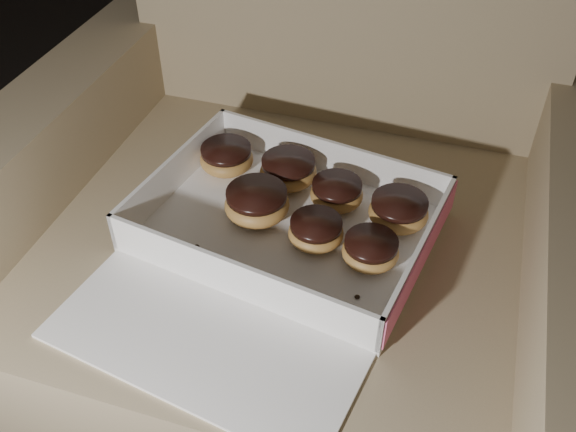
# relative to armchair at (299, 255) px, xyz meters

# --- Properties ---
(armchair) EXTENTS (0.86, 0.73, 0.90)m
(armchair) POSITION_rel_armchair_xyz_m (0.00, 0.00, 0.00)
(armchair) COLOR #856F54
(armchair) RESTS_ON floor
(bakery_box) EXTENTS (0.44, 0.50, 0.06)m
(bakery_box) POSITION_rel_armchair_xyz_m (0.00, -0.11, 0.13)
(bakery_box) COLOR white
(bakery_box) RESTS_ON armchair
(donut_a) EXTENTS (0.08, 0.08, 0.04)m
(donut_a) POSITION_rel_armchair_xyz_m (0.15, -0.02, 0.15)
(donut_a) COLOR #BB8641
(donut_a) RESTS_ON bakery_box
(donut_b) EXTENTS (0.08, 0.08, 0.04)m
(donut_b) POSITION_rel_armchair_xyz_m (-0.12, 0.02, 0.15)
(donut_b) COLOR #BB8641
(donut_b) RESTS_ON bakery_box
(donut_c) EXTENTS (0.07, 0.07, 0.04)m
(donut_c) POSITION_rel_armchair_xyz_m (0.05, -0.09, 0.15)
(donut_c) COLOR #BB8641
(donut_c) RESTS_ON bakery_box
(donut_d) EXTENTS (0.08, 0.08, 0.04)m
(donut_d) POSITION_rel_armchair_xyz_m (0.06, -0.01, 0.15)
(donut_d) COLOR #BB8641
(donut_d) RESTS_ON bakery_box
(donut_e) EXTENTS (0.08, 0.08, 0.04)m
(donut_e) POSITION_rel_armchair_xyz_m (-0.02, 0.02, 0.15)
(donut_e) COLOR #BB8641
(donut_e) RESTS_ON bakery_box
(donut_f) EXTENTS (0.09, 0.09, 0.05)m
(donut_f) POSITION_rel_armchair_xyz_m (-0.04, -0.07, 0.15)
(donut_f) COLOR #BB8641
(donut_f) RESTS_ON bakery_box
(donut_g) EXTENTS (0.07, 0.07, 0.04)m
(donut_g) POSITION_rel_armchair_xyz_m (0.13, -0.11, 0.15)
(donut_g) COLOR #BB8641
(donut_g) RESTS_ON bakery_box
(crumb_a) EXTENTS (0.01, 0.01, 0.00)m
(crumb_a) POSITION_rel_armchair_xyz_m (0.12, -0.17, 0.13)
(crumb_a) COLOR black
(crumb_a) RESTS_ON bakery_box
(crumb_b) EXTENTS (0.01, 0.01, 0.00)m
(crumb_b) POSITION_rel_armchair_xyz_m (0.01, -0.20, 0.13)
(crumb_b) COLOR black
(crumb_b) RESTS_ON bakery_box
(crumb_c) EXTENTS (0.01, 0.01, 0.00)m
(crumb_c) POSITION_rel_armchair_xyz_m (-0.10, -0.15, 0.13)
(crumb_c) COLOR black
(crumb_c) RESTS_ON bakery_box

